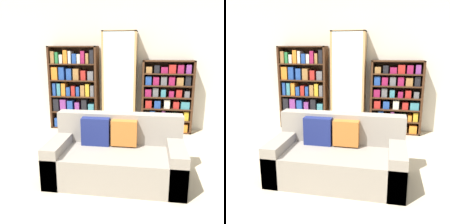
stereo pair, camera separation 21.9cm
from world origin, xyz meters
The scene contains 7 objects.
ground_plane centered at (0.00, 0.00, 0.00)m, with size 16.00×16.00×0.00m, color beige.
wall_back centered at (0.00, 2.60, 1.35)m, with size 6.74×0.06×2.70m.
couch centered at (0.03, 0.39, 0.28)m, with size 1.63×0.82×0.78m.
bookshelf_left centered at (-1.10, 2.39, 0.80)m, with size 0.98×0.32×1.66m.
display_cabinet centered at (-0.17, 2.38, 0.96)m, with size 0.65×0.36×1.93m.
bookshelf_right centered at (0.76, 2.39, 0.69)m, with size 0.97×0.32×1.39m.
wine_bottle centered at (0.39, 1.05, 0.15)m, with size 0.07×0.07×0.38m.
Camera 1 is at (0.40, -2.49, 1.58)m, focal length 40.00 mm.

